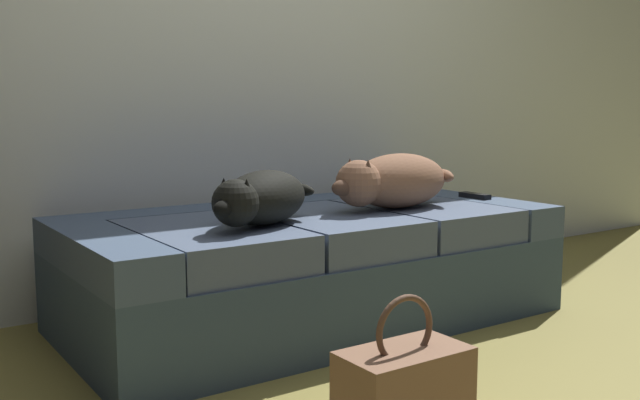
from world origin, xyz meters
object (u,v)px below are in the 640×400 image
handbag (404,394)px  dog_dark (260,198)px  dog_tan (392,181)px  tv_remote (475,196)px  couch (313,266)px

handbag → dog_dark: bearing=85.7°
dog_tan → tv_remote: size_ratio=4.21×
couch → dog_dark: 0.48m
couch → handbag: couch is taller
tv_remote → handbag: tv_remote is taller
tv_remote → dog_tan: bearing=-177.4°
couch → dog_tan: 0.46m
dog_dark → dog_tan: dog_tan is taller
couch → dog_tan: (0.30, -0.11, 0.32)m
dog_dark → dog_tan: bearing=5.8°
dog_dark → tv_remote: size_ratio=3.39×
dog_dark → tv_remote: dog_dark is taller
tv_remote → handbag: 1.53m
couch → dog_dark: bearing=-152.0°
tv_remote → couch: bearing=173.2°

